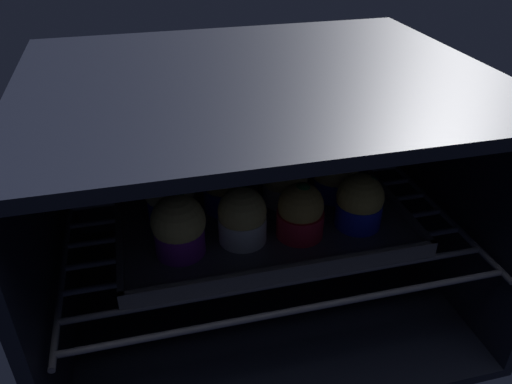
{
  "coord_description": "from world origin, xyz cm",
  "views": [
    {
      "loc": [
        -15.16,
        -36.79,
        55.81
      ],
      "look_at": [
        0.0,
        23.46,
        17.33
      ],
      "focal_mm": 35.37,
      "sensor_mm": 36.0,
      "label": 1
    }
  ],
  "objects_px": {
    "baking_tray": "(256,207)",
    "muffin_row1_col0": "(169,194)",
    "muffin_row0_col3": "(360,202)",
    "muffin_row1_col2": "(284,179)",
    "muffin_row2_col0": "(166,166)",
    "muffin_row0_col2": "(301,212)",
    "muffin_row1_col1": "(225,185)",
    "muffin_row0_col1": "(242,217)",
    "muffin_row2_col1": "(217,160)",
    "muffin_row1_col3": "(335,175)",
    "muffin_row2_col3": "(315,147)",
    "muffin_row0_col0": "(179,227)",
    "muffin_row2_col2": "(267,156)"
  },
  "relations": [
    {
      "from": "muffin_row0_col0",
      "to": "muffin_row2_col2",
      "type": "distance_m",
      "value": 0.23
    },
    {
      "from": "muffin_row2_col3",
      "to": "muffin_row0_col2",
      "type": "bearing_deg",
      "value": -115.33
    },
    {
      "from": "muffin_row2_col1",
      "to": "muffin_row0_col2",
      "type": "bearing_deg",
      "value": -64.57
    },
    {
      "from": "muffin_row2_col2",
      "to": "muffin_row2_col3",
      "type": "relative_size",
      "value": 0.99
    },
    {
      "from": "muffin_row1_col1",
      "to": "muffin_row1_col3",
      "type": "xyz_separation_m",
      "value": [
        0.16,
        -0.01,
        -0.0
      ]
    },
    {
      "from": "muffin_row0_col3",
      "to": "muffin_row1_col2",
      "type": "relative_size",
      "value": 0.98
    },
    {
      "from": "baking_tray",
      "to": "muffin_row1_col1",
      "type": "xyz_separation_m",
      "value": [
        -0.04,
        0.0,
        0.04
      ]
    },
    {
      "from": "baking_tray",
      "to": "muffin_row1_col1",
      "type": "bearing_deg",
      "value": 175.54
    },
    {
      "from": "muffin_row1_col2",
      "to": "muffin_row2_col2",
      "type": "xyz_separation_m",
      "value": [
        -0.01,
        0.08,
        -0.0
      ]
    },
    {
      "from": "muffin_row1_col0",
      "to": "muffin_row1_col2",
      "type": "xyz_separation_m",
      "value": [
        0.17,
        0.0,
        -0.0
      ]
    },
    {
      "from": "muffin_row1_col3",
      "to": "muffin_row0_col3",
      "type": "bearing_deg",
      "value": -87.03
    },
    {
      "from": "muffin_row1_col1",
      "to": "muffin_row2_col0",
      "type": "relative_size",
      "value": 1.02
    },
    {
      "from": "baking_tray",
      "to": "muffin_row2_col0",
      "type": "bearing_deg",
      "value": 145.74
    },
    {
      "from": "muffin_row1_col1",
      "to": "muffin_row2_col0",
      "type": "bearing_deg",
      "value": 134.13
    },
    {
      "from": "muffin_row0_col2",
      "to": "muffin_row0_col3",
      "type": "bearing_deg",
      "value": 1.64
    },
    {
      "from": "muffin_row1_col3",
      "to": "muffin_row2_col3",
      "type": "height_order",
      "value": "muffin_row2_col3"
    },
    {
      "from": "muffin_row0_col1",
      "to": "muffin_row1_col2",
      "type": "xyz_separation_m",
      "value": [
        0.08,
        0.08,
        0.0
      ]
    },
    {
      "from": "muffin_row0_col1",
      "to": "muffin_row1_col0",
      "type": "bearing_deg",
      "value": 139.43
    },
    {
      "from": "muffin_row1_col2",
      "to": "muffin_row0_col1",
      "type": "bearing_deg",
      "value": -135.95
    },
    {
      "from": "muffin_row2_col0",
      "to": "muffin_row1_col1",
      "type": "bearing_deg",
      "value": -45.87
    },
    {
      "from": "baking_tray",
      "to": "muffin_row1_col0",
      "type": "bearing_deg",
      "value": -178.23
    },
    {
      "from": "baking_tray",
      "to": "muffin_row2_col1",
      "type": "bearing_deg",
      "value": 116.27
    },
    {
      "from": "muffin_row0_col1",
      "to": "muffin_row0_col3",
      "type": "height_order",
      "value": "same"
    },
    {
      "from": "muffin_row0_col0",
      "to": "muffin_row1_col2",
      "type": "height_order",
      "value": "muffin_row0_col0"
    },
    {
      "from": "muffin_row0_col3",
      "to": "muffin_row1_col1",
      "type": "relative_size",
      "value": 0.96
    },
    {
      "from": "baking_tray",
      "to": "muffin_row0_col1",
      "type": "relative_size",
      "value": 5.26
    },
    {
      "from": "muffin_row0_col1",
      "to": "muffin_row1_col3",
      "type": "height_order",
      "value": "muffin_row1_col3"
    },
    {
      "from": "baking_tray",
      "to": "muffin_row0_col2",
      "type": "xyz_separation_m",
      "value": [
        0.04,
        -0.09,
        0.04
      ]
    },
    {
      "from": "muffin_row0_col1",
      "to": "muffin_row1_col2",
      "type": "relative_size",
      "value": 0.98
    },
    {
      "from": "muffin_row1_col1",
      "to": "muffin_row2_col2",
      "type": "xyz_separation_m",
      "value": [
        0.08,
        0.08,
        -0.0
      ]
    },
    {
      "from": "muffin_row1_col3",
      "to": "muffin_row2_col2",
      "type": "relative_size",
      "value": 0.98
    },
    {
      "from": "muffin_row0_col2",
      "to": "muffin_row1_col2",
      "type": "relative_size",
      "value": 1.02
    },
    {
      "from": "muffin_row0_col1",
      "to": "muffin_row1_col1",
      "type": "bearing_deg",
      "value": 94.7
    },
    {
      "from": "muffin_row0_col0",
      "to": "muffin_row0_col2",
      "type": "height_order",
      "value": "muffin_row0_col0"
    },
    {
      "from": "muffin_row1_col2",
      "to": "muffin_row2_col3",
      "type": "bearing_deg",
      "value": 47.87
    },
    {
      "from": "muffin_row0_col2",
      "to": "muffin_row1_col3",
      "type": "bearing_deg",
      "value": 45.19
    },
    {
      "from": "muffin_row0_col2",
      "to": "muffin_row2_col0",
      "type": "distance_m",
      "value": 0.23
    },
    {
      "from": "muffin_row1_col2",
      "to": "muffin_row1_col3",
      "type": "height_order",
      "value": "same"
    },
    {
      "from": "muffin_row1_col0",
      "to": "muffin_row1_col3",
      "type": "relative_size",
      "value": 1.11
    },
    {
      "from": "baking_tray",
      "to": "muffin_row1_col1",
      "type": "distance_m",
      "value": 0.06
    },
    {
      "from": "muffin_row1_col0",
      "to": "muffin_row2_col1",
      "type": "bearing_deg",
      "value": 47.21
    },
    {
      "from": "muffin_row0_col3",
      "to": "muffin_row2_col0",
      "type": "height_order",
      "value": "muffin_row2_col0"
    },
    {
      "from": "muffin_row1_col0",
      "to": "muffin_row1_col3",
      "type": "height_order",
      "value": "muffin_row1_col0"
    },
    {
      "from": "muffin_row0_col1",
      "to": "muffin_row1_col0",
      "type": "xyz_separation_m",
      "value": [
        -0.09,
        0.07,
        0.0
      ]
    },
    {
      "from": "muffin_row0_col3",
      "to": "muffin_row2_col1",
      "type": "height_order",
      "value": "muffin_row0_col3"
    },
    {
      "from": "muffin_row1_col1",
      "to": "muffin_row0_col2",
      "type": "bearing_deg",
      "value": -46.74
    },
    {
      "from": "muffin_row2_col0",
      "to": "muffin_row2_col3",
      "type": "relative_size",
      "value": 0.98
    },
    {
      "from": "muffin_row0_col0",
      "to": "muffin_row2_col0",
      "type": "relative_size",
      "value": 1.05
    },
    {
      "from": "muffin_row1_col3",
      "to": "muffin_row0_col1",
      "type": "bearing_deg",
      "value": -154.92
    },
    {
      "from": "muffin_row0_col2",
      "to": "muffin_row1_col3",
      "type": "distance_m",
      "value": 0.11
    }
  ]
}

